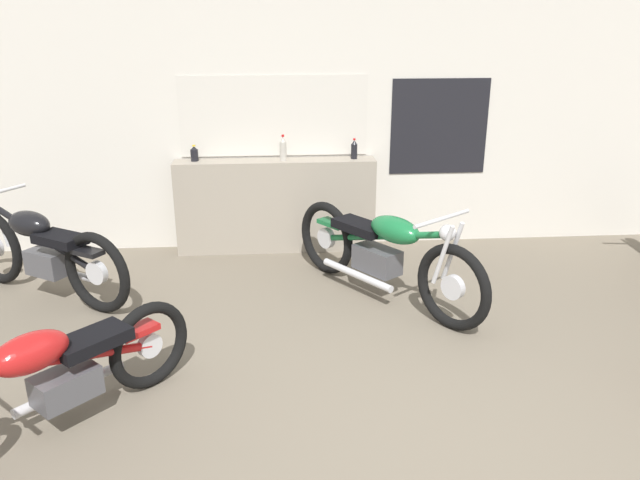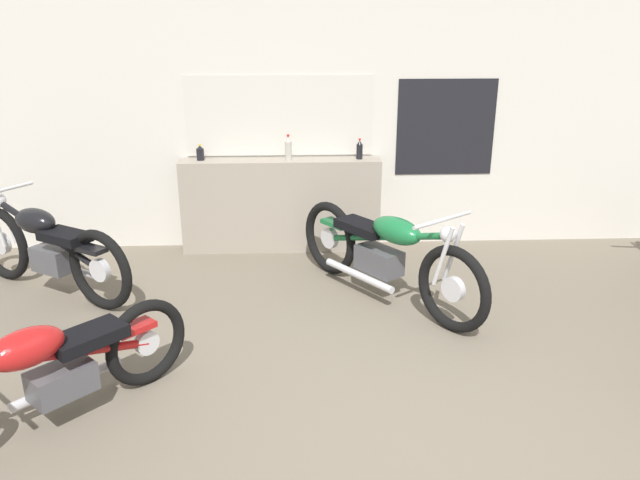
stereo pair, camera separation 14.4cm
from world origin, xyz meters
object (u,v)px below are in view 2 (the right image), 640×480
at_px(bottle_leftmost, 200,153).
at_px(motorcycle_red, 49,371).
at_px(motorcycle_green, 385,252).
at_px(bottle_left_center, 288,149).
at_px(motorcycle_black, 47,248).
at_px(bottle_center, 360,150).

bearing_deg(bottle_leftmost, motorcycle_red, -99.69).
bearing_deg(motorcycle_red, motorcycle_green, 37.70).
bearing_deg(bottle_leftmost, bottle_left_center, -3.06).
bearing_deg(bottle_leftmost, motorcycle_green, -37.38).
height_order(motorcycle_green, motorcycle_black, same).
height_order(bottle_left_center, motorcycle_green, bottle_left_center).
bearing_deg(motorcycle_black, bottle_leftmost, 40.65).
xyz_separation_m(bottle_center, motorcycle_black, (-2.86, -1.04, -0.63)).
bearing_deg(bottle_left_center, bottle_center, 2.47).
xyz_separation_m(motorcycle_black, motorcycle_red, (0.71, -1.98, -0.04)).
distance_m(bottle_left_center, motorcycle_green, 1.64).
bearing_deg(bottle_left_center, bottle_leftmost, 176.94).
distance_m(bottle_center, motorcycle_green, 1.44).
height_order(bottle_left_center, motorcycle_red, bottle_left_center).
distance_m(bottle_left_center, motorcycle_black, 2.45).
height_order(bottle_center, motorcycle_black, bottle_center).
distance_m(motorcycle_black, motorcycle_red, 2.11).
bearing_deg(motorcycle_black, motorcycle_green, -4.91).
relative_size(bottle_leftmost, motorcycle_black, 0.09).
bearing_deg(bottle_leftmost, motorcycle_black, -139.35).
xyz_separation_m(bottle_leftmost, motorcycle_red, (-0.52, -3.04, -0.65)).
bearing_deg(motorcycle_black, bottle_center, 20.06).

